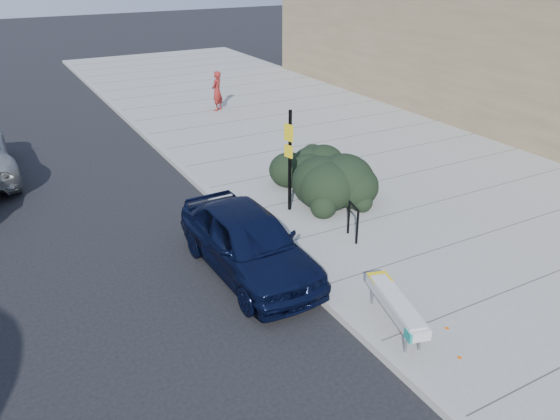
{
  "coord_description": "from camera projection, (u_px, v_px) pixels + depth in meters",
  "views": [
    {
      "loc": [
        -5.25,
        -7.92,
        6.42
      ],
      "look_at": [
        0.32,
        2.08,
        1.0
      ],
      "focal_mm": 35.0,
      "sensor_mm": 36.0,
      "label": 1
    }
  ],
  "objects": [
    {
      "name": "ground",
      "position": [
        316.0,
        294.0,
        11.31
      ],
      "size": [
        120.0,
        120.0,
        0.0
      ],
      "primitive_type": "plane",
      "color": "black",
      "rests_on": "ground"
    },
    {
      "name": "sidewalk_near",
      "position": [
        378.0,
        168.0,
        17.69
      ],
      "size": [
        11.2,
        50.0,
        0.15
      ],
      "primitive_type": "cube",
      "color": "gray",
      "rests_on": "ground"
    },
    {
      "name": "curb_near",
      "position": [
        219.0,
        203.0,
        15.22
      ],
      "size": [
        0.22,
        50.0,
        0.17
      ],
      "primitive_type": "cube",
      "color": "#9E9E99",
      "rests_on": "ground"
    },
    {
      "name": "bench",
      "position": [
        396.0,
        305.0,
        9.92
      ],
      "size": [
        0.91,
        1.98,
        0.59
      ],
      "rotation": [
        0.0,
        0.0,
        -0.27
      ],
      "color": "gray",
      "rests_on": "sidewalk_near"
    },
    {
      "name": "bike_rack",
      "position": [
        353.0,
        218.0,
        12.98
      ],
      "size": [
        0.2,
        0.59,
        0.88
      ],
      "rotation": [
        0.0,
        0.0,
        -0.25
      ],
      "color": "black",
      "rests_on": "sidewalk_near"
    },
    {
      "name": "sign_post",
      "position": [
        289.0,
        155.0,
        14.02
      ],
      "size": [
        0.14,
        0.31,
        2.73
      ],
      "rotation": [
        0.0,
        0.0,
        0.24
      ],
      "color": "black",
      "rests_on": "sidewalk_near"
    },
    {
      "name": "hedge",
      "position": [
        318.0,
        163.0,
        15.75
      ],
      "size": [
        2.69,
        4.29,
        1.5
      ],
      "primitive_type": "ellipsoid",
      "rotation": [
        0.0,
        0.0,
        -0.19
      ],
      "color": "black",
      "rests_on": "sidewalk_near"
    },
    {
      "name": "sedan_navy",
      "position": [
        248.0,
        241.0,
        11.82
      ],
      "size": [
        1.88,
        4.43,
        1.49
      ],
      "primitive_type": "imported",
      "rotation": [
        0.0,
        0.0,
        0.03
      ],
      "color": "black",
      "rests_on": "ground"
    },
    {
      "name": "pedestrian",
      "position": [
        217.0,
        91.0,
        23.55
      ],
      "size": [
        0.73,
        0.7,
        1.69
      ],
      "primitive_type": "imported",
      "rotation": [
        0.0,
        0.0,
        3.81
      ],
      "color": "maroon",
      "rests_on": "sidewalk_near"
    }
  ]
}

